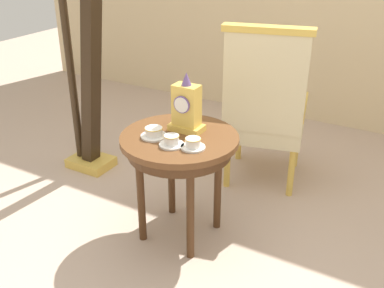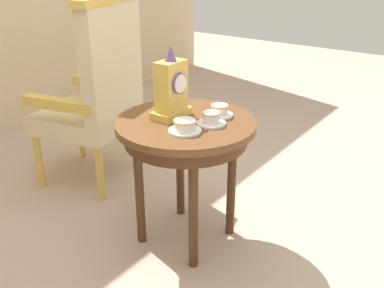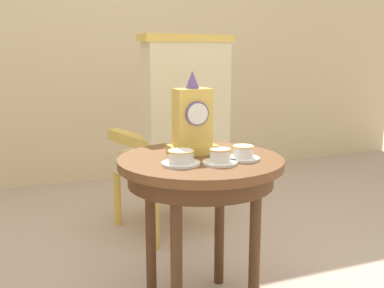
# 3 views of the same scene
# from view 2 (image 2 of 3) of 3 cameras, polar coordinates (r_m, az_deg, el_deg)

# --- Properties ---
(ground_plane) EXTENTS (10.00, 10.00, 0.00)m
(ground_plane) POSITION_cam_2_polar(r_m,az_deg,el_deg) (2.29, 0.65, -12.71)
(ground_plane) COLOR #BCA38E
(side_table) EXTENTS (0.66, 0.66, 0.64)m
(side_table) POSITION_cam_2_polar(r_m,az_deg,el_deg) (2.06, -0.81, 0.96)
(side_table) COLOR brown
(side_table) RESTS_ON ground
(teacup_left) EXTENTS (0.14, 0.14, 0.06)m
(teacup_left) POSITION_cam_2_polar(r_m,az_deg,el_deg) (1.90, -0.97, 2.30)
(teacup_left) COLOR white
(teacup_left) RESTS_ON side_table
(teacup_right) EXTENTS (0.13, 0.13, 0.06)m
(teacup_right) POSITION_cam_2_polar(r_m,az_deg,el_deg) (1.98, 2.49, 3.23)
(teacup_right) COLOR white
(teacup_right) RESTS_ON side_table
(teacup_center) EXTENTS (0.13, 0.13, 0.06)m
(teacup_center) POSITION_cam_2_polar(r_m,az_deg,el_deg) (2.08, 3.56, 4.26)
(teacup_center) COLOR white
(teacup_center) RESTS_ON side_table
(mantel_clock) EXTENTS (0.19, 0.11, 0.34)m
(mantel_clock) POSITION_cam_2_polar(r_m,az_deg,el_deg) (2.03, -2.70, 7.09)
(mantel_clock) COLOR gold
(mantel_clock) RESTS_ON side_table
(armchair) EXTENTS (0.65, 0.64, 1.14)m
(armchair) POSITION_cam_2_polar(r_m,az_deg,el_deg) (2.70, -12.10, 6.70)
(armchair) COLOR beige
(armchair) RESTS_ON ground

